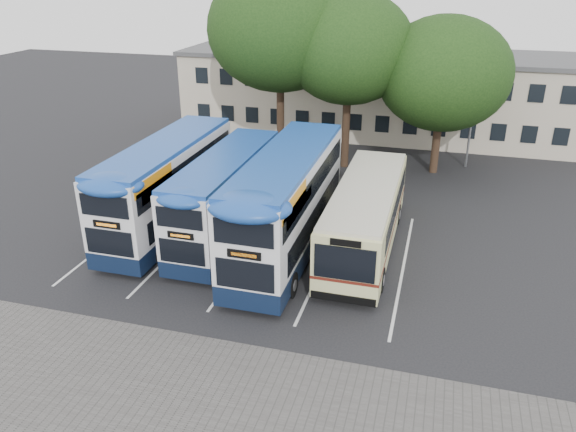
# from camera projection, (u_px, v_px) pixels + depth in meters

# --- Properties ---
(ground) EXTENTS (120.00, 120.00, 0.00)m
(ground) POSITION_uv_depth(u_px,v_px,m) (304.00, 320.00, 21.25)
(ground) COLOR black
(ground) RESTS_ON ground
(paving_strip) EXTENTS (40.00, 6.00, 0.01)m
(paving_strip) POSITION_uv_depth(u_px,v_px,m) (202.00, 400.00, 17.36)
(paving_strip) COLOR #595654
(paving_strip) RESTS_ON ground
(bay_lines) EXTENTS (14.12, 11.00, 0.01)m
(bay_lines) POSITION_uv_depth(u_px,v_px,m) (253.00, 249.00, 26.56)
(bay_lines) COLOR silver
(bay_lines) RESTS_ON ground
(depot_building) EXTENTS (32.40, 8.40, 6.20)m
(depot_building) POSITION_uv_depth(u_px,v_px,m) (390.00, 93.00, 43.64)
(depot_building) COLOR beige
(depot_building) RESTS_ON ground
(lamp_post) EXTENTS (0.25, 1.05, 9.06)m
(lamp_post) POSITION_uv_depth(u_px,v_px,m) (476.00, 90.00, 35.20)
(lamp_post) COLOR gray
(lamp_post) RESTS_ON ground
(tree_left) EXTENTS (9.15, 9.15, 12.52)m
(tree_left) POSITION_uv_depth(u_px,v_px,m) (280.00, 29.00, 35.00)
(tree_left) COLOR black
(tree_left) RESTS_ON ground
(tree_mid) EXTENTS (8.01, 8.01, 11.01)m
(tree_mid) POSITION_uv_depth(u_px,v_px,m) (349.00, 49.00, 34.30)
(tree_mid) COLOR black
(tree_mid) RESTS_ON ground
(tree_right) EXTENTS (8.10, 8.10, 9.73)m
(tree_right) POSITION_uv_depth(u_px,v_px,m) (444.00, 74.00, 33.80)
(tree_right) COLOR black
(tree_right) RESTS_ON ground
(bus_dd_left) EXTENTS (2.62, 10.80, 4.50)m
(bus_dd_left) POSITION_uv_depth(u_px,v_px,m) (168.00, 182.00, 27.71)
(bus_dd_left) COLOR #0E1A33
(bus_dd_left) RESTS_ON ground
(bus_dd_mid) EXTENTS (2.41, 9.95, 4.14)m
(bus_dd_mid) POSITION_uv_depth(u_px,v_px,m) (227.00, 193.00, 26.88)
(bus_dd_mid) COLOR #0E1A33
(bus_dd_mid) RESTS_ON ground
(bus_dd_right) EXTENTS (2.76, 11.38, 4.74)m
(bus_dd_right) POSITION_uv_depth(u_px,v_px,m) (287.00, 200.00, 25.31)
(bus_dd_right) COLOR #0E1A33
(bus_dd_right) RESTS_ON ground
(bus_single) EXTENTS (2.73, 10.72, 3.20)m
(bus_single) POSITION_uv_depth(u_px,v_px,m) (366.00, 213.00, 25.97)
(bus_single) COLOR beige
(bus_single) RESTS_ON ground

